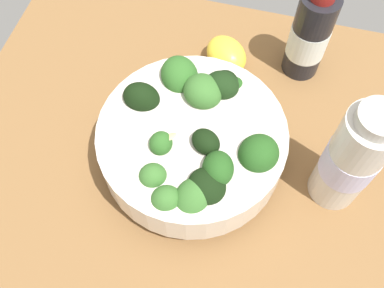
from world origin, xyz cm
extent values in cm
cube|color=brown|center=(0.00, 0.00, -1.65)|extent=(58.96, 58.96, 3.31)
cylinder|color=silver|center=(-2.52, 1.25, 0.86)|extent=(11.72, 11.72, 1.73)
cylinder|color=silver|center=(-2.52, 1.25, 4.32)|extent=(21.31, 21.31, 5.18)
cylinder|color=beige|center=(-2.52, 1.25, 6.51)|extent=(18.55, 18.55, 0.80)
cylinder|color=#4A8F3C|center=(3.50, 4.39, 5.22)|extent=(1.93, 1.98, 1.92)
ellipsoid|color=black|center=(3.50, 4.39, 7.06)|extent=(5.89, 6.09, 3.82)
cylinder|color=#2F662B|center=(-7.68, 1.18, 5.68)|extent=(1.80, 1.76, 0.95)
ellipsoid|color=#386B2B|center=(-7.68, 1.18, 7.40)|extent=(6.64, 6.41, 5.96)
cylinder|color=#4A8F3C|center=(-10.02, 4.46, 4.74)|extent=(1.53, 1.38, 1.74)
ellipsoid|color=#23511C|center=(-10.02, 4.46, 6.25)|extent=(3.50, 3.02, 2.58)
cylinder|color=#2F662B|center=(-9.87, 3.28, 5.12)|extent=(1.76, 1.90, 1.68)
ellipsoid|color=black|center=(-9.87, 3.28, 6.89)|extent=(4.60, 5.34, 4.49)
cylinder|color=#4A8F3C|center=(-1.29, 3.10, 6.08)|extent=(1.71, 1.62, 1.27)
ellipsoid|color=black|center=(-1.29, 3.10, 7.55)|extent=(4.68, 4.62, 3.35)
cylinder|color=#2F662B|center=(-9.16, 3.07, 5.36)|extent=(1.92, 1.99, 1.37)
ellipsoid|color=black|center=(-9.16, 3.07, 7.22)|extent=(4.99, 4.57, 4.76)
cylinder|color=#4A8F3C|center=(-5.21, -5.39, 5.57)|extent=(1.67, 1.65, 1.16)
ellipsoid|color=black|center=(-5.21, -5.39, 7.17)|extent=(4.08, 5.36, 5.30)
cylinder|color=#3C7A32|center=(4.89, 3.23, 5.12)|extent=(1.92, 1.85, 1.33)
ellipsoid|color=#386B2B|center=(4.89, 3.23, 6.84)|extent=(5.96, 5.23, 4.20)
cylinder|color=#3C7A32|center=(1.38, 5.05, 5.58)|extent=(1.95, 2.09, 1.83)
ellipsoid|color=#23511C|center=(1.38, 5.05, 7.37)|extent=(5.60, 4.46, 5.02)
cylinder|color=#3C7A32|center=(0.07, -1.54, 5.82)|extent=(1.57, 1.52, 1.76)
ellipsoid|color=#2D6023|center=(0.07, -1.54, 7.35)|extent=(3.14, 3.41, 3.73)
cylinder|color=#2F662B|center=(5.69, 0.66, 5.08)|extent=(1.67, 1.55, 1.29)
ellipsoid|color=#386B2B|center=(5.69, 0.66, 6.50)|extent=(4.68, 4.87, 4.19)
cylinder|color=#3C7A32|center=(-9.38, -2.06, 5.29)|extent=(2.16, 2.21, 1.42)
ellipsoid|color=#2D6023|center=(-9.38, -2.06, 7.15)|extent=(6.76, 7.17, 5.90)
cylinder|color=#2F662B|center=(-1.61, 8.84, 5.07)|extent=(2.06, 2.15, 1.51)
ellipsoid|color=#23511C|center=(-1.61, 8.84, 6.98)|extent=(6.62, 5.86, 5.00)
cylinder|color=#4A8F3C|center=(3.64, -1.36, 4.96)|extent=(1.34, 1.57, 1.76)
ellipsoid|color=#386B2B|center=(3.64, -1.36, 6.63)|extent=(4.42, 3.97, 3.69)
ellipsoid|color=#DBBC84|center=(-8.99, 1.39, 6.91)|extent=(1.84, 2.08, 0.59)
ellipsoid|color=#DBBC84|center=(-5.29, -4.24, 6.72)|extent=(1.78, 1.07, 1.08)
ellipsoid|color=#DBBC84|center=(-0.57, -0.79, 7.99)|extent=(2.02, 1.99, 0.73)
ellipsoid|color=yellow|center=(-18.09, 2.00, 2.01)|extent=(7.86, 7.94, 4.02)
cylinder|color=black|center=(-20.26, 12.03, 6.23)|extent=(4.91, 4.91, 12.46)
cylinder|color=white|center=(-20.26, 12.03, 5.44)|extent=(5.01, 5.01, 4.54)
cylinder|color=beige|center=(-3.06, 18.30, 7.43)|extent=(5.65, 5.65, 14.87)
cylinder|color=#B7B2A8|center=(-3.06, 18.30, 15.54)|extent=(4.33, 4.33, 1.34)
cylinder|color=silver|center=(-3.06, 18.30, 7.29)|extent=(5.76, 5.76, 4.12)
camera|label=1|loc=(21.04, 7.41, 48.74)|focal=41.27mm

